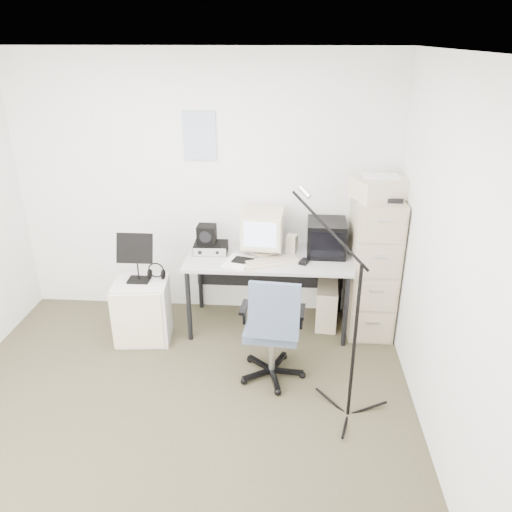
# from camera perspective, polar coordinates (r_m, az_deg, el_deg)

# --- Properties ---
(floor) EXTENTS (3.60, 3.60, 0.01)m
(floor) POSITION_cam_1_polar(r_m,az_deg,el_deg) (3.83, -9.76, -18.92)
(floor) COLOR #332F1D
(floor) RESTS_ON ground
(ceiling) EXTENTS (3.60, 3.60, 0.01)m
(ceiling) POSITION_cam_1_polar(r_m,az_deg,el_deg) (2.83, -13.52, 21.72)
(ceiling) COLOR white
(ceiling) RESTS_ON ground
(wall_back) EXTENTS (3.60, 0.02, 2.50)m
(wall_back) POSITION_cam_1_polar(r_m,az_deg,el_deg) (4.77, -5.95, 7.63)
(wall_back) COLOR white
(wall_back) RESTS_ON ground
(wall_right) EXTENTS (0.02, 3.60, 2.50)m
(wall_right) POSITION_cam_1_polar(r_m,az_deg,el_deg) (3.18, 21.83, -2.63)
(wall_right) COLOR white
(wall_right) RESTS_ON ground
(wall_calendar) EXTENTS (0.30, 0.02, 0.44)m
(wall_calendar) POSITION_cam_1_polar(r_m,az_deg,el_deg) (4.65, -6.49, 13.52)
(wall_calendar) COLOR white
(wall_calendar) RESTS_ON wall_back
(filing_cabinet) EXTENTS (0.40, 0.60, 1.30)m
(filing_cabinet) POSITION_cam_1_polar(r_m,az_deg,el_deg) (4.68, 13.15, -1.08)
(filing_cabinet) COLOR tan
(filing_cabinet) RESTS_ON floor
(printer) EXTENTS (0.54, 0.47, 0.17)m
(printer) POSITION_cam_1_polar(r_m,az_deg,el_deg) (4.41, 14.07, 7.54)
(printer) COLOR beige
(printer) RESTS_ON filing_cabinet
(desk) EXTENTS (1.50, 0.70, 0.73)m
(desk) POSITION_cam_1_polar(r_m,az_deg,el_deg) (4.72, 1.39, -4.06)
(desk) COLOR #989898
(desk) RESTS_ON floor
(crt_monitor) EXTENTS (0.39, 0.41, 0.41)m
(crt_monitor) POSITION_cam_1_polar(r_m,az_deg,el_deg) (4.57, 0.79, 2.82)
(crt_monitor) COLOR beige
(crt_monitor) RESTS_ON desk
(crt_tv) EXTENTS (0.35, 0.37, 0.32)m
(crt_tv) POSITION_cam_1_polar(r_m,az_deg,el_deg) (4.60, 8.04, 2.10)
(crt_tv) COLOR black
(crt_tv) RESTS_ON desk
(desk_speaker) EXTENTS (0.11, 0.11, 0.17)m
(desk_speaker) POSITION_cam_1_polar(r_m,az_deg,el_deg) (4.62, 4.11, 1.42)
(desk_speaker) COLOR beige
(desk_speaker) RESTS_ON desk
(keyboard) EXTENTS (0.51, 0.34, 0.03)m
(keyboard) POSITION_cam_1_polar(r_m,az_deg,el_deg) (4.41, 1.73, -0.70)
(keyboard) COLOR beige
(keyboard) RESTS_ON desk
(mouse) EXTENTS (0.10, 0.12, 0.03)m
(mouse) POSITION_cam_1_polar(r_m,az_deg,el_deg) (4.43, 5.53, -0.64)
(mouse) COLOR black
(mouse) RESTS_ON desk
(radio_receiver) EXTENTS (0.32, 0.23, 0.09)m
(radio_receiver) POSITION_cam_1_polar(r_m,az_deg,el_deg) (4.64, -5.17, 0.95)
(radio_receiver) COLOR black
(radio_receiver) RESTS_ON desk
(radio_speaker) EXTENTS (0.17, 0.16, 0.17)m
(radio_speaker) POSITION_cam_1_polar(r_m,az_deg,el_deg) (4.63, -5.66, 2.54)
(radio_speaker) COLOR black
(radio_speaker) RESTS_ON radio_receiver
(papers) EXTENTS (0.29, 0.34, 0.02)m
(papers) POSITION_cam_1_polar(r_m,az_deg,el_deg) (4.42, -2.03, -0.65)
(papers) COLOR white
(papers) RESTS_ON desk
(pc_tower) EXTENTS (0.22, 0.45, 0.41)m
(pc_tower) POSITION_cam_1_polar(r_m,az_deg,el_deg) (4.88, 8.06, -5.46)
(pc_tower) COLOR beige
(pc_tower) RESTS_ON floor
(office_chair) EXTENTS (0.59, 0.59, 0.94)m
(office_chair) POSITION_cam_1_polar(r_m,az_deg,el_deg) (3.98, 1.88, -8.04)
(office_chair) COLOR #464E5F
(office_chair) RESTS_ON floor
(side_cart) EXTENTS (0.50, 0.42, 0.58)m
(side_cart) POSITION_cam_1_polar(r_m,az_deg,el_deg) (4.66, -12.80, -6.15)
(side_cart) COLOR silver
(side_cart) RESTS_ON floor
(music_stand) EXTENTS (0.35, 0.27, 0.46)m
(music_stand) POSITION_cam_1_polar(r_m,az_deg,el_deg) (4.46, -13.49, -0.10)
(music_stand) COLOR black
(music_stand) RESTS_ON side_cart
(headphones) EXTENTS (0.21, 0.21, 0.03)m
(headphones) POSITION_cam_1_polar(r_m,az_deg,el_deg) (4.54, -11.32, -1.94)
(headphones) COLOR black
(headphones) RESTS_ON side_cart
(mic_stand) EXTENTS (0.03, 0.03, 1.61)m
(mic_stand) POSITION_cam_1_polar(r_m,az_deg,el_deg) (3.48, 11.42, -7.24)
(mic_stand) COLOR black
(mic_stand) RESTS_ON floor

